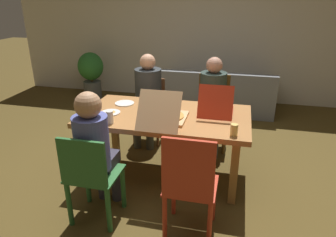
# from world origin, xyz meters

# --- Properties ---
(ground_plane) EXTENTS (20.00, 20.00, 0.00)m
(ground_plane) POSITION_xyz_m (0.00, 0.00, 0.00)
(ground_plane) COLOR #4F3E1A
(back_wall) EXTENTS (7.57, 0.12, 2.70)m
(back_wall) POSITION_xyz_m (0.00, 2.96, 1.35)
(back_wall) COLOR beige
(back_wall) RESTS_ON ground
(dining_table) EXTENTS (1.79, 0.98, 0.75)m
(dining_table) POSITION_xyz_m (0.00, 0.00, 0.67)
(dining_table) COLOR #9F6735
(dining_table) RESTS_ON ground
(chair_0) EXTENTS (0.44, 0.41, 0.88)m
(chair_0) POSITION_xyz_m (-0.45, -0.93, 0.48)
(chair_0) COLOR #28612E
(chair_0) RESTS_ON ground
(person_0) EXTENTS (0.30, 0.47, 1.22)m
(person_0) POSITION_xyz_m (-0.45, -0.80, 0.72)
(person_0) COLOR #34313E
(person_0) RESTS_ON ground
(chair_1) EXTENTS (0.44, 0.42, 0.96)m
(chair_1) POSITION_xyz_m (0.42, 0.92, 0.53)
(chair_1) COLOR #553B17
(chair_1) RESTS_ON ground
(person_1) EXTENTS (0.34, 0.52, 1.23)m
(person_1) POSITION_xyz_m (0.42, 0.78, 0.72)
(person_1) COLOR #383C3B
(person_1) RESTS_ON ground
(chair_2) EXTENTS (0.39, 0.39, 0.86)m
(chair_2) POSITION_xyz_m (-0.45, 0.91, 0.49)
(chair_2) COLOR brown
(chair_2) RESTS_ON ground
(person_2) EXTENTS (0.36, 0.50, 1.23)m
(person_2) POSITION_xyz_m (-0.45, 0.78, 0.73)
(person_2) COLOR #3A403C
(person_2) RESTS_ON ground
(chair_3) EXTENTS (0.43, 0.40, 0.98)m
(chair_3) POSITION_xyz_m (0.42, -0.93, 0.53)
(chair_3) COLOR #B93520
(chair_3) RESTS_ON ground
(pizza_box_0) EXTENTS (0.41, 0.63, 0.37)m
(pizza_box_0) POSITION_xyz_m (0.04, -0.18, 0.80)
(pizza_box_0) COLOR tan
(pizza_box_0) RESTS_ON dining_table
(pizza_box_1) EXTENTS (0.35, 0.48, 0.36)m
(pizza_box_1) POSITION_xyz_m (0.53, 0.14, 0.80)
(pizza_box_1) COLOR red
(pizza_box_1) RESTS_ON dining_table
(plate_0) EXTENTS (0.21, 0.21, 0.03)m
(plate_0) POSITION_xyz_m (-0.59, -0.12, 0.76)
(plate_0) COLOR white
(plate_0) RESTS_ON dining_table
(plate_1) EXTENTS (0.23, 0.23, 0.01)m
(plate_1) POSITION_xyz_m (-0.55, 0.21, 0.76)
(plate_1) COLOR white
(plate_1) RESTS_ON dining_table
(drinking_glass_0) EXTENTS (0.07, 0.07, 0.13)m
(drinking_glass_0) POSITION_xyz_m (-0.48, -0.38, 0.81)
(drinking_glass_0) COLOR silver
(drinking_glass_0) RESTS_ON dining_table
(drinking_glass_1) EXTENTS (0.08, 0.08, 0.12)m
(drinking_glass_1) POSITION_xyz_m (-0.00, 0.30, 0.81)
(drinking_glass_1) COLOR #E7CB63
(drinking_glass_1) RESTS_ON dining_table
(drinking_glass_2) EXTENTS (0.07, 0.07, 0.11)m
(drinking_glass_2) POSITION_xyz_m (0.73, -0.39, 0.81)
(drinking_glass_2) COLOR #E4C066
(drinking_glass_2) RESTS_ON dining_table
(couch) EXTENTS (1.98, 0.88, 0.75)m
(couch) POSITION_xyz_m (0.36, 2.30, 0.26)
(couch) COLOR slate
(couch) RESTS_ON ground
(potted_plant) EXTENTS (0.49, 0.49, 0.91)m
(potted_plant) POSITION_xyz_m (-2.09, 2.39, 0.53)
(potted_plant) COLOR #515453
(potted_plant) RESTS_ON ground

